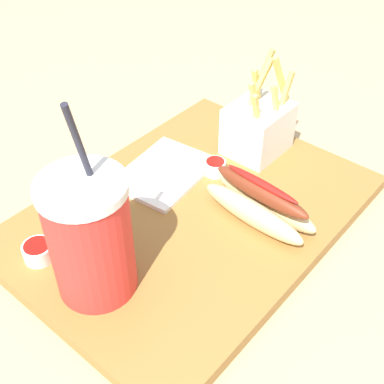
{
  "coord_description": "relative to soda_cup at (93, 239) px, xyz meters",
  "views": [
    {
      "loc": [
        -0.38,
        -0.33,
        0.49
      ],
      "look_at": [
        0.0,
        0.0,
        0.05
      ],
      "focal_mm": 47.58,
      "sensor_mm": 36.0,
      "label": 1
    }
  ],
  "objects": [
    {
      "name": "ketchup_cup_3",
      "position": [
        0.25,
        0.03,
        -0.06
      ],
      "size": [
        0.03,
        0.03,
        0.02
      ],
      "color": "white",
      "rests_on": "food_tray"
    },
    {
      "name": "soda_cup",
      "position": [
        0.0,
        0.0,
        0.0
      ],
      "size": [
        0.09,
        0.09,
        0.24
      ],
      "color": "red",
      "rests_on": "food_tray"
    },
    {
      "name": "ground_plane",
      "position": [
        0.17,
        0.0,
        -0.11
      ],
      "size": [
        2.4,
        2.4,
        0.02
      ],
      "primitive_type": "cube",
      "color": "tan"
    },
    {
      "name": "ketchup_cup_1",
      "position": [
        0.1,
        0.1,
        -0.07
      ],
      "size": [
        0.03,
        0.03,
        0.02
      ],
      "color": "white",
      "rests_on": "food_tray"
    },
    {
      "name": "hot_dog_1",
      "position": [
        0.21,
        -0.07,
        -0.05
      ],
      "size": [
        0.06,
        0.16,
        0.06
      ],
      "color": "#E5C689",
      "rests_on": "food_tray"
    },
    {
      "name": "napkin_stack",
      "position": [
        0.2,
        0.08,
        -0.07
      ],
      "size": [
        0.15,
        0.12,
        0.01
      ],
      "primitive_type": "cube",
      "rotation": [
        0.0,
        0.0,
        0.12
      ],
      "color": "white",
      "rests_on": "food_tray"
    },
    {
      "name": "ketchup_cup_2",
      "position": [
        -0.02,
        0.09,
        -0.06
      ],
      "size": [
        0.04,
        0.04,
        0.02
      ],
      "color": "white",
      "rests_on": "food_tray"
    },
    {
      "name": "food_tray",
      "position": [
        0.17,
        0.0,
        -0.09
      ],
      "size": [
        0.47,
        0.35,
        0.02
      ],
      "primitive_type": "cube",
      "color": "olive",
      "rests_on": "ground_plane"
    },
    {
      "name": "fries_basket",
      "position": [
        0.34,
        0.02,
        -0.03
      ],
      "size": [
        0.09,
        0.08,
        0.15
      ],
      "color": "white",
      "rests_on": "food_tray"
    }
  ]
}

